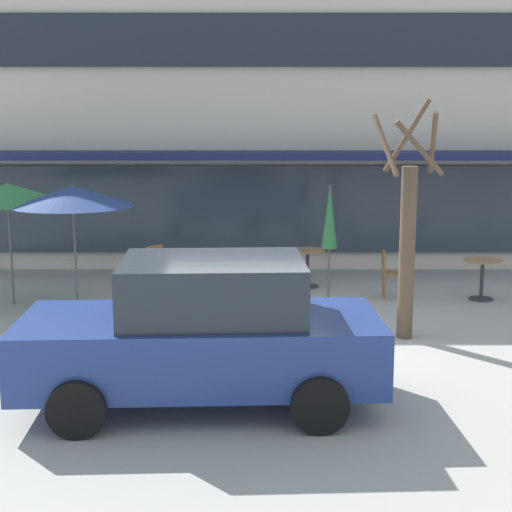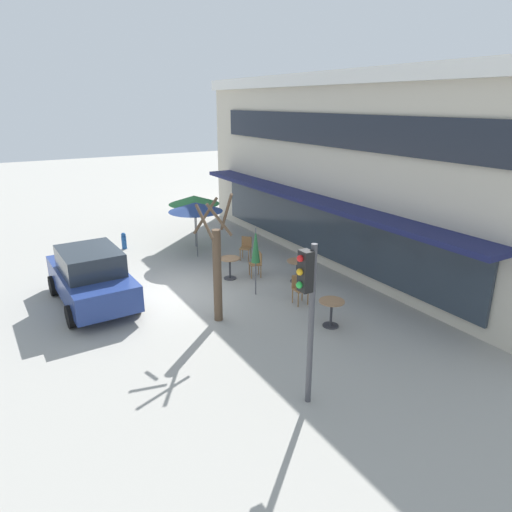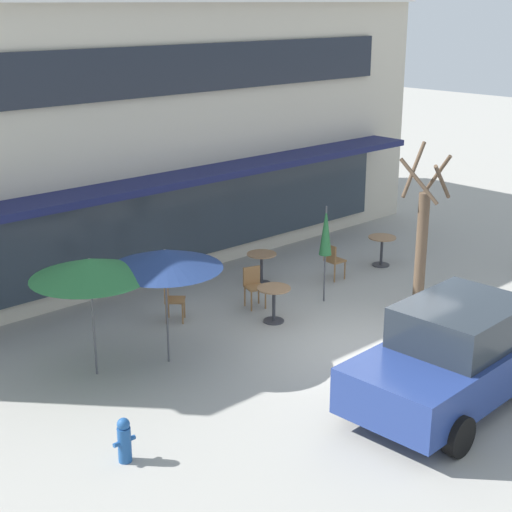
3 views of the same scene
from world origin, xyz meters
The scene contains 13 objects.
ground_plane centered at (0.00, 0.00, 0.00)m, with size 80.00×80.00×0.00m, color #9E9B93.
building_facade centered at (0.00, 9.96, 3.43)m, with size 17.50×9.10×6.86m.
cafe_table_near_wall centered at (4.32, 3.10, 0.52)m, with size 0.70×0.70×0.76m.
cafe_table_streetside centered at (1.15, 4.18, 0.52)m, with size 0.70×0.70×0.76m.
cafe_table_by_tree centered at (-0.25, 2.32, 0.52)m, with size 0.70×0.70×0.76m.
patio_umbrella_green_folded centered at (1.40, 2.41, 1.63)m, with size 0.28×0.28×2.20m.
patio_umbrella_cream_folded centered at (-4.28, 2.75, 2.02)m, with size 2.10×2.10×2.20m.
patio_umbrella_corner_open centered at (-3.02, 2.28, 2.02)m, with size 2.10×2.10×2.20m.
cafe_chair_0 centered at (-1.79, 3.81, 0.53)m, with size 0.57×0.57×0.89m.
cafe_chair_1 centered at (2.61, 3.24, 0.53)m, with size 0.43×0.43×0.89m.
cafe_chair_2 centered at (0.04, 3.25, 0.53)m, with size 0.50×0.50×0.89m.
parked_sedan centered at (-0.49, -2.22, 0.88)m, with size 4.28×2.17×1.76m.
street_tree centered at (2.42, 0.60, 1.59)m, with size 1.00×0.91×3.64m.
Camera 1 is at (0.12, -11.11, 3.42)m, focal length 55.00 mm.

